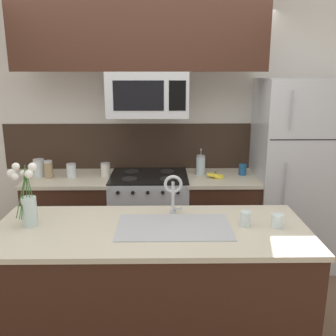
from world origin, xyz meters
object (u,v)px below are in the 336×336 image
(refrigerator, at_px, (299,174))
(storage_jar_short, at_px, (71,171))
(storage_jar_tall, at_px, (39,168))
(storage_jar_squat, at_px, (106,170))
(coffee_tin, at_px, (243,170))
(spare_glass, at_px, (277,221))
(banana_bunch, at_px, (216,176))
(sink_faucet, at_px, (173,189))
(flower_vase, at_px, (28,203))
(stove_range, at_px, (150,219))
(french_press, at_px, (201,165))
(microwave, at_px, (148,94))
(drinking_glass, at_px, (246,219))
(storage_jar_medium, at_px, (49,169))

(refrigerator, xyz_separation_m, storage_jar_short, (-2.26, -0.04, 0.05))
(storage_jar_tall, distance_m, storage_jar_squat, 0.66)
(storage_jar_short, height_order, coffee_tin, storage_jar_short)
(spare_glass, bearing_deg, coffee_tin, 88.17)
(banana_bunch, relative_size, sink_faucet, 0.62)
(spare_glass, height_order, flower_vase, flower_vase)
(storage_jar_tall, xyz_separation_m, sink_faucet, (1.30, -1.06, 0.11))
(stove_range, relative_size, spare_glass, 10.13)
(french_press, bearing_deg, storage_jar_tall, -178.87)
(coffee_tin, bearing_deg, microwave, -175.67)
(storage_jar_squat, bearing_deg, spare_glass, -43.95)
(french_press, bearing_deg, coffee_tin, -1.36)
(stove_range, xyz_separation_m, storage_jar_short, (-0.76, -0.02, 0.52))
(stove_range, relative_size, refrigerator, 0.50)
(banana_bunch, bearing_deg, spare_glass, -78.42)
(storage_jar_squat, xyz_separation_m, french_press, (0.95, 0.03, 0.03))
(stove_range, distance_m, banana_bunch, 0.81)
(french_press, xyz_separation_m, drinking_glass, (0.18, -1.29, -0.05))
(french_press, relative_size, drinking_glass, 2.56)
(french_press, bearing_deg, storage_jar_short, -176.37)
(storage_jar_short, height_order, banana_bunch, storage_jar_short)
(storage_jar_short, relative_size, sink_faucet, 0.45)
(stove_range, relative_size, coffee_tin, 8.45)
(flower_vase, bearing_deg, sink_faucet, 9.92)
(coffee_tin, bearing_deg, refrigerator, -3.05)
(microwave, xyz_separation_m, spare_glass, (0.90, -1.23, -0.76))
(stove_range, height_order, storage_jar_medium, storage_jar_medium)
(microwave, xyz_separation_m, sink_faucet, (0.21, -1.01, -0.60))
(stove_range, bearing_deg, drinking_glass, -60.68)
(stove_range, distance_m, refrigerator, 1.57)
(storage_jar_short, height_order, spare_glass, storage_jar_short)
(flower_vase, bearing_deg, banana_bunch, 38.93)
(storage_jar_squat, bearing_deg, sink_faucet, -58.75)
(storage_jar_squat, xyz_separation_m, banana_bunch, (1.08, -0.09, -0.04))
(banana_bunch, distance_m, sink_faucet, 1.08)
(storage_jar_squat, bearing_deg, storage_jar_short, -171.93)
(stove_range, bearing_deg, storage_jar_squat, 176.58)
(stove_range, xyz_separation_m, spare_glass, (0.90, -1.25, 0.49))
(storage_jar_tall, height_order, coffee_tin, storage_jar_tall)
(stove_range, relative_size, microwave, 1.25)
(storage_jar_tall, bearing_deg, french_press, 1.13)
(microwave, relative_size, drinking_glass, 7.14)
(flower_vase, bearing_deg, refrigerator, 28.36)
(storage_jar_medium, height_order, coffee_tin, storage_jar_medium)
(microwave, height_order, storage_jar_short, microwave)
(french_press, height_order, flower_vase, flower_vase)
(stove_range, bearing_deg, storage_jar_medium, -178.18)
(microwave, bearing_deg, spare_glass, -53.97)
(microwave, height_order, storage_jar_tall, microwave)
(french_press, bearing_deg, storage_jar_squat, -177.92)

